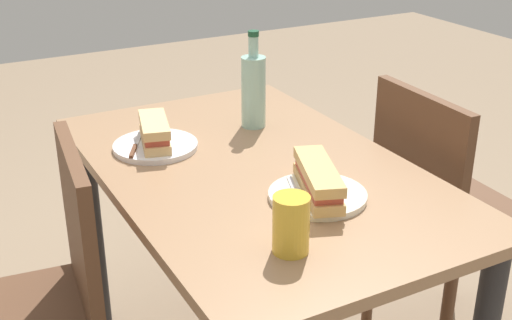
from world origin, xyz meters
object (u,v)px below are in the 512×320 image
(dining_table, at_px, (256,207))
(plate_near, at_px, (155,146))
(plate_far, at_px, (318,195))
(baguette_sandwich_far, at_px, (318,179))
(water_bottle, at_px, (253,90))
(knife_far, at_px, (297,195))
(knife_near, at_px, (135,146))
(chair_far, at_px, (43,304))
(baguette_sandwich_near, at_px, (155,132))
(beer_glass, at_px, (291,224))
(chair_near, at_px, (440,209))

(dining_table, distance_m, plate_near, 0.32)
(plate_far, xyz_separation_m, baguette_sandwich_far, (0.00, 0.00, 0.04))
(plate_near, height_order, water_bottle, water_bottle)
(plate_near, relative_size, knife_far, 1.33)
(knife_near, height_order, water_bottle, water_bottle)
(chair_far, relative_size, baguette_sandwich_far, 3.48)
(dining_table, distance_m, knife_near, 0.36)
(plate_near, xyz_separation_m, baguette_sandwich_near, (-0.00, 0.00, 0.04))
(plate_far, xyz_separation_m, beer_glass, (-0.17, 0.17, 0.05))
(baguette_sandwich_near, height_order, water_bottle, water_bottle)
(plate_far, bearing_deg, chair_near, -76.17)
(baguette_sandwich_near, distance_m, knife_far, 0.48)
(plate_near, distance_m, water_bottle, 0.33)
(beer_glass, bearing_deg, plate_near, 4.68)
(chair_far, distance_m, plate_far, 0.68)
(chair_near, distance_m, baguette_sandwich_far, 0.60)
(chair_far, bearing_deg, chair_near, -94.18)
(water_bottle, bearing_deg, plate_near, 94.54)
(baguette_sandwich_near, height_order, baguette_sandwich_far, same)
(baguette_sandwich_far, xyz_separation_m, beer_glass, (-0.17, 0.17, 0.01))
(beer_glass, bearing_deg, baguette_sandwich_near, 4.68)
(water_bottle, bearing_deg, knife_near, 93.32)
(knife_far, bearing_deg, baguette_sandwich_near, 20.99)
(dining_table, distance_m, baguette_sandwich_near, 0.34)
(chair_far, relative_size, plate_far, 3.81)
(baguette_sandwich_far, bearing_deg, water_bottle, -10.62)
(baguette_sandwich_far, bearing_deg, knife_near, 31.28)
(plate_near, height_order, plate_far, same)
(baguette_sandwich_far, bearing_deg, knife_far, 82.02)
(knife_near, distance_m, knife_far, 0.51)
(chair_far, relative_size, baguette_sandwich_near, 4.36)
(water_bottle, bearing_deg, chair_near, -129.35)
(baguette_sandwich_near, distance_m, water_bottle, 0.32)
(knife_near, relative_size, plate_far, 0.72)
(baguette_sandwich_near, bearing_deg, beer_glass, -175.32)
(plate_near, bearing_deg, knife_near, 86.34)
(knife_far, bearing_deg, water_bottle, -16.72)
(knife_far, bearing_deg, knife_near, 26.65)
(dining_table, distance_m, plate_far, 0.26)
(chair_far, bearing_deg, baguette_sandwich_far, -109.15)
(dining_table, bearing_deg, knife_far, 177.39)
(chair_far, height_order, knife_far, chair_far)
(chair_far, xyz_separation_m, knife_near, (0.25, -0.33, 0.24))
(water_bottle, bearing_deg, dining_table, 153.04)
(baguette_sandwich_far, bearing_deg, plate_far, -90.00)
(chair_near, relative_size, water_bottle, 3.08)
(chair_far, height_order, chair_near, same)
(dining_table, distance_m, water_bottle, 0.37)
(knife_near, xyz_separation_m, baguette_sandwich_far, (-0.46, -0.28, 0.03))
(dining_table, height_order, beer_glass, beer_glass)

